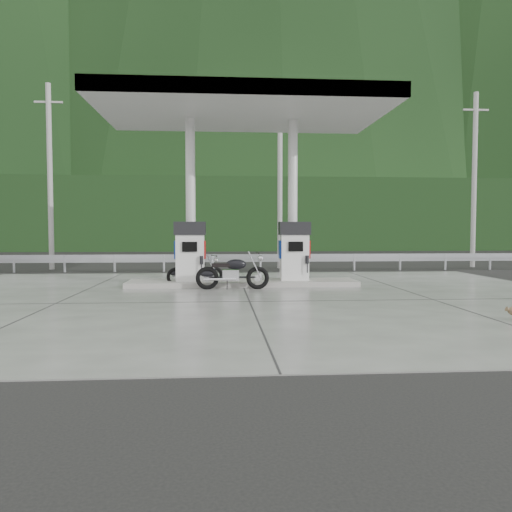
{
  "coord_description": "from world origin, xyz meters",
  "views": [
    {
      "loc": [
        -0.72,
        -12.76,
        1.72
      ],
      "look_at": [
        0.3,
        1.0,
        1.0
      ],
      "focal_mm": 35.0,
      "sensor_mm": 36.0,
      "label": 1
    }
  ],
  "objects": [
    {
      "name": "forested_hills",
      "position": [
        0.0,
        60.0,
        0.0
      ],
      "size": [
        100.0,
        40.0,
        140.0
      ],
      "primitive_type": null,
      "color": "black",
      "rests_on": "ground"
    },
    {
      "name": "gas_pump_right",
      "position": [
        1.6,
        2.5,
        1.07
      ],
      "size": [
        0.95,
        0.55,
        1.8
      ],
      "primitive_type": null,
      "color": "white",
      "rests_on": "pump_island"
    },
    {
      "name": "guardrail",
      "position": [
        0.0,
        8.0,
        0.71
      ],
      "size": [
        26.0,
        0.16,
        1.42
      ],
      "primitive_type": null,
      "color": "#ACB0B5",
      "rests_on": "ground"
    },
    {
      "name": "canopy_column_right",
      "position": [
        1.6,
        2.9,
        2.67
      ],
      "size": [
        0.3,
        0.3,
        5.0
      ],
      "primitive_type": "cylinder",
      "color": "silver",
      "rests_on": "pump_island"
    },
    {
      "name": "canopy_column_left",
      "position": [
        -1.6,
        2.9,
        2.67
      ],
      "size": [
        0.3,
        0.3,
        5.0
      ],
      "primitive_type": "cylinder",
      "color": "silver",
      "rests_on": "pump_island"
    },
    {
      "name": "utility_pole_a",
      "position": [
        -8.0,
        9.5,
        4.0
      ],
      "size": [
        0.22,
        0.22,
        8.0
      ],
      "primitive_type": "cylinder",
      "color": "#9B9A95",
      "rests_on": "ground"
    },
    {
      "name": "utility_pole_b",
      "position": [
        2.0,
        9.5,
        4.0
      ],
      "size": [
        0.22,
        0.22,
        8.0
      ],
      "primitive_type": "cylinder",
      "color": "#9B9A95",
      "rests_on": "ground"
    },
    {
      "name": "tree_band",
      "position": [
        0.0,
        30.0,
        3.0
      ],
      "size": [
        80.0,
        6.0,
        6.0
      ],
      "primitive_type": "cube",
      "color": "black",
      "rests_on": "ground"
    },
    {
      "name": "forecourt_apron",
      "position": [
        0.0,
        0.0,
        0.01
      ],
      "size": [
        18.0,
        14.0,
        0.02
      ],
      "primitive_type": "cube",
      "color": "slate",
      "rests_on": "ground"
    },
    {
      "name": "pump_island",
      "position": [
        0.0,
        2.5,
        0.1
      ],
      "size": [
        7.0,
        1.4,
        0.15
      ],
      "primitive_type": "cube",
      "color": "gray",
      "rests_on": "forecourt_apron"
    },
    {
      "name": "utility_pole_c",
      "position": [
        11.0,
        9.5,
        4.0
      ],
      "size": [
        0.22,
        0.22,
        8.0
      ],
      "primitive_type": "cylinder",
      "color": "#9B9A95",
      "rests_on": "ground"
    },
    {
      "name": "road",
      "position": [
        0.0,
        11.5,
        0.0
      ],
      "size": [
        60.0,
        7.0,
        0.01
      ],
      "primitive_type": "cube",
      "color": "black",
      "rests_on": "ground"
    },
    {
      "name": "motorcycle_right",
      "position": [
        -0.34,
        1.53,
        0.49
      ],
      "size": [
        1.98,
        0.64,
        0.93
      ],
      "primitive_type": null,
      "rotation": [
        0.0,
        0.0,
        -0.01
      ],
      "color": "black",
      "rests_on": "forecourt_apron"
    },
    {
      "name": "ground",
      "position": [
        0.0,
        0.0,
        0.0
      ],
      "size": [
        160.0,
        160.0,
        0.0
      ],
      "primitive_type": "plane",
      "color": "black",
      "rests_on": "ground"
    },
    {
      "name": "gas_pump_left",
      "position": [
        -1.6,
        2.5,
        1.07
      ],
      "size": [
        0.95,
        0.55,
        1.8
      ],
      "primitive_type": null,
      "color": "white",
      "rests_on": "pump_island"
    },
    {
      "name": "motorcycle_left",
      "position": [
        -1.46,
        2.76,
        0.42
      ],
      "size": [
        1.76,
        1.02,
        0.79
      ],
      "primitive_type": null,
      "rotation": [
        0.0,
        0.0,
        0.32
      ],
      "color": "black",
      "rests_on": "forecourt_apron"
    },
    {
      "name": "canopy_roof",
      "position": [
        0.0,
        2.5,
        5.37
      ],
      "size": [
        8.5,
        5.0,
        0.4
      ],
      "primitive_type": "cube",
      "color": "silver",
      "rests_on": "canopy_column_left"
    }
  ]
}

